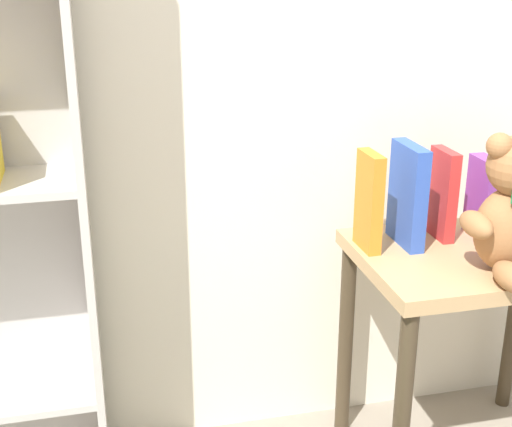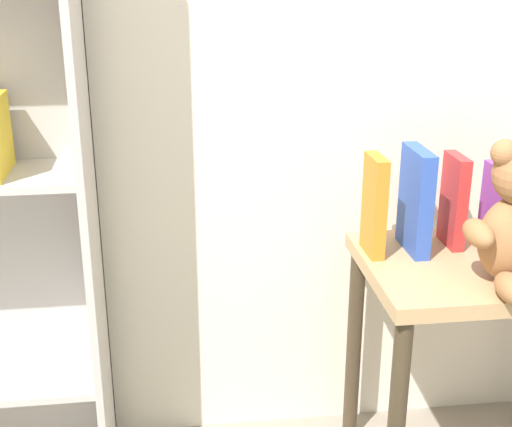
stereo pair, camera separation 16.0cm
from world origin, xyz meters
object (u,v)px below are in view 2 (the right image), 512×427
(display_table, at_px, (482,301))
(book_standing_purple, at_px, (497,206))
(book_standing_orange, at_px, (374,206))
(book_standing_blue, at_px, (416,200))
(book_standing_red, at_px, (454,201))

(display_table, height_order, book_standing_purple, book_standing_purple)
(book_standing_orange, relative_size, book_standing_purple, 1.18)
(display_table, relative_size, book_standing_purple, 2.97)
(book_standing_blue, distance_m, book_standing_purple, 0.21)
(display_table, bearing_deg, book_standing_blue, 151.15)
(book_standing_orange, distance_m, book_standing_blue, 0.10)
(book_standing_purple, bearing_deg, book_standing_orange, -177.74)
(book_standing_orange, bearing_deg, display_table, -17.90)
(book_standing_orange, bearing_deg, book_standing_red, 6.18)
(display_table, height_order, book_standing_orange, book_standing_orange)
(book_standing_orange, height_order, book_standing_blue, book_standing_blue)
(display_table, distance_m, book_standing_blue, 0.29)
(book_standing_purple, bearing_deg, book_standing_red, 171.17)
(display_table, distance_m, book_standing_orange, 0.35)
(book_standing_red, distance_m, book_standing_purple, 0.10)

